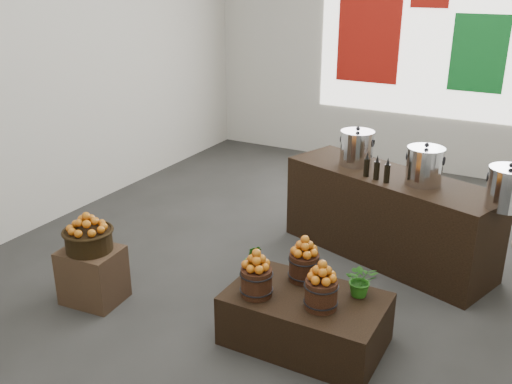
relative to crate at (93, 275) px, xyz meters
The scene contains 22 objects.
ground 2.00m from the crate, 47.19° to the left, with size 7.00×7.00×0.00m, color #323230.
back_wall 5.43m from the crate, 74.79° to the left, with size 6.00×0.04×4.00m, color beige.
back_opening 5.49m from the crate, 71.54° to the left, with size 3.20×0.02×2.40m, color white.
deco_red_left 5.25m from the crate, 81.37° to the left, with size 0.90×0.04×1.40m, color #A9150D.
deco_green_right 5.61m from the crate, 65.47° to the left, with size 0.70×0.04×1.00m, color #127528.
crate is the anchor object (origin of this frame).
wicker_basket 0.33m from the crate, ahead, with size 0.39×0.39×0.18m, color black.
apples_in_basket 0.51m from the crate, ahead, with size 0.31×0.31×0.16m, color #920704, non-canonical shape.
display_table 1.90m from the crate, ahead, with size 1.19×0.73×0.41m, color black.
apple_bucket_front_left 1.56m from the crate, ahead, with size 0.24×0.24×0.22m, color #3C1C10.
apples_in_bucket_front_left 1.61m from the crate, ahead, with size 0.18×0.18×0.16m, color #920704, non-canonical shape.
apple_bucket_front_right 2.06m from the crate, ahead, with size 0.24×0.24×0.22m, color #3C1C10.
apples_in_bucket_front_right 2.09m from the crate, ahead, with size 0.18×0.18×0.16m, color #920704, non-canonical shape.
apple_bucket_rear 1.85m from the crate, 17.26° to the left, with size 0.24×0.24×0.22m, color #3C1C10.
apples_in_bucket_rear 1.89m from the crate, 17.26° to the left, with size 0.18×0.18×0.16m, color #920704, non-canonical shape.
herb_garnish_right 2.31m from the crate, 13.35° to the left, with size 0.24×0.21×0.27m, color #216114.
herb_garnish_left 1.44m from the crate, 18.79° to the left, with size 0.14×0.11×0.25m, color #216114.
counter 2.86m from the crate, 45.61° to the left, with size 2.13×0.68×0.87m, color black.
stock_pot_left 2.81m from the crate, 54.01° to the left, with size 0.33×0.33×0.33m, color silver.
stock_pot_center 3.12m from the crate, 39.78° to the left, with size 0.33×0.33×0.33m, color silver.
stock_pot_right 3.57m from the crate, 28.84° to the left, with size 0.33×0.33×0.33m, color silver.
oil_cruets 2.76m from the crate, 43.62° to the left, with size 0.23×0.06×0.24m, color black, non-canonical shape.
Camera 1 is at (1.97, -4.59, 2.70)m, focal length 40.00 mm.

